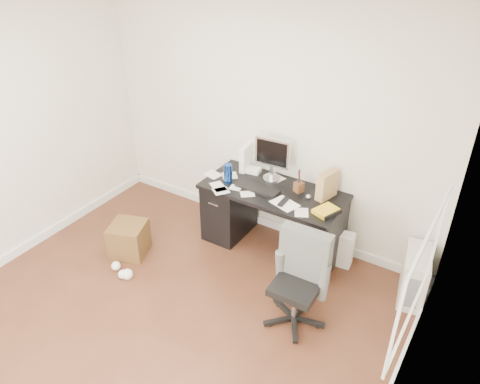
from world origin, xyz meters
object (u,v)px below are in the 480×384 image
Objects in this scene: wicker_basket at (129,239)px; desk at (272,217)px; lcd_monitor at (272,159)px; pc_tower at (414,276)px; keyboard at (257,188)px; office_chair at (297,282)px.

desk is at bearing 35.68° from wicker_basket.
lcd_monitor is 0.96× the size of pc_tower.
pc_tower is (1.54, 0.04, -0.14)m from desk.
desk is 4.10× the size of wicker_basket.
pc_tower is at bearing 6.67° from keyboard.
lcd_monitor reaches higher than keyboard.
desk is at bearing -60.56° from lcd_monitor.
office_chair is 1.82× the size of pc_tower.
keyboard is at bearing -149.59° from desk.
wicker_basket is at bearing -172.06° from pc_tower.
pc_tower is (0.83, 0.90, -0.21)m from office_chair.
office_chair is at bearing -39.81° from keyboard.
pc_tower is at bearing -9.18° from lcd_monitor.
keyboard reaches higher than desk.
lcd_monitor is at bearing 164.32° from pc_tower.
lcd_monitor reaches higher than desk.
lcd_monitor reaches higher than pc_tower.
desk is at bearing 128.22° from office_chair.
office_chair is at bearing -50.37° from desk.
desk is 0.40m from keyboard.
wicker_basket is at bearing -141.33° from keyboard.
lcd_monitor is 1.34× the size of wicker_basket.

